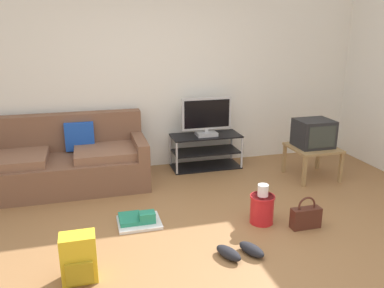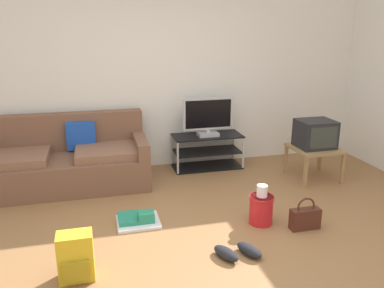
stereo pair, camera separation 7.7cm
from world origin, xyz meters
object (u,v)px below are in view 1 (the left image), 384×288
object	(u,v)px
side_table	(313,151)
backpack	(79,258)
tv_stand	(206,151)
sneakers_pair	(240,251)
cleaning_bucket	(262,207)
flat_tv	(207,117)
floor_tray	(139,220)
handbag	(306,217)
crt_tv	(314,133)
couch	(63,162)

from	to	relation	value
side_table	backpack	distance (m)	3.33
tv_stand	backpack	xyz separation A→B (m)	(-1.73, -2.24, -0.04)
side_table	sneakers_pair	xyz separation A→B (m)	(-1.62, -1.51, -0.32)
tv_stand	side_table	distance (m)	1.45
side_table	cleaning_bucket	distance (m)	1.55
flat_tv	floor_tray	size ratio (longest dim) A/B	1.63
handbag	sneakers_pair	world-z (taller)	handbag
floor_tray	flat_tv	bearing A→B (deg)	50.73
flat_tv	floor_tray	distance (m)	1.96
sneakers_pair	tv_stand	bearing A→B (deg)	80.45
side_table	crt_tv	distance (m)	0.24
tv_stand	cleaning_bucket	xyz separation A→B (m)	(0.06, -1.74, -0.06)
couch	handbag	distance (m)	2.96
flat_tv	backpack	bearing A→B (deg)	-127.99
handbag	cleaning_bucket	bearing A→B (deg)	150.35
tv_stand	flat_tv	size ratio (longest dim) A/B	1.38
tv_stand	floor_tray	xyz separation A→B (m)	(-1.16, -1.44, -0.20)
flat_tv	crt_tv	bearing A→B (deg)	-29.76
backpack	floor_tray	xyz separation A→B (m)	(0.57, 0.80, -0.15)
flat_tv	handbag	size ratio (longest dim) A/B	2.10
side_table	cleaning_bucket	world-z (taller)	side_table
side_table	sneakers_pair	world-z (taller)	side_table
side_table	floor_tray	bearing A→B (deg)	-163.87
handbag	cleaning_bucket	world-z (taller)	cleaning_bucket
couch	handbag	size ratio (longest dim) A/B	6.14
couch	sneakers_pair	distance (m)	2.59
couch	backpack	bearing A→B (deg)	-84.62
cleaning_bucket	side_table	bearing A→B (deg)	40.22
flat_tv	backpack	size ratio (longest dim) A/B	1.77
tv_stand	cleaning_bucket	distance (m)	1.74
crt_tv	cleaning_bucket	world-z (taller)	crt_tv
flat_tv	floor_tray	xyz separation A→B (m)	(-1.16, -1.42, -0.70)
handbag	flat_tv	bearing A→B (deg)	102.82
couch	floor_tray	distance (m)	1.49
tv_stand	floor_tray	size ratio (longest dim) A/B	2.24
cleaning_bucket	flat_tv	bearing A→B (deg)	92.10
couch	backpack	distance (m)	2.06
crt_tv	tv_stand	bearing A→B (deg)	149.47
couch	flat_tv	distance (m)	1.98
handbag	floor_tray	bearing A→B (deg)	162.15
cleaning_bucket	sneakers_pair	size ratio (longest dim) A/B	0.95
backpack	flat_tv	bearing A→B (deg)	28.41
sneakers_pair	handbag	bearing A→B (deg)	20.25
crt_tv	handbag	world-z (taller)	crt_tv
tv_stand	handbag	distance (m)	2.01
handbag	cleaning_bucket	xyz separation A→B (m)	(-0.38, 0.21, 0.06)
handbag	tv_stand	bearing A→B (deg)	102.68
crt_tv	sneakers_pair	size ratio (longest dim) A/B	1.04
handbag	cleaning_bucket	size ratio (longest dim) A/B	0.80
cleaning_bucket	backpack	bearing A→B (deg)	-164.48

